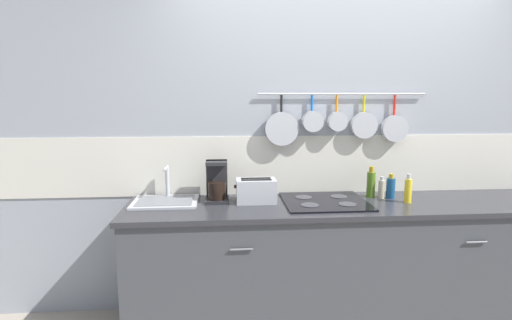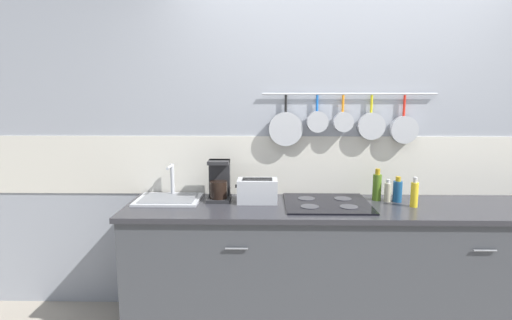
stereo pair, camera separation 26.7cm
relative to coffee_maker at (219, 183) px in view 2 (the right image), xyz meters
name	(u,v)px [view 2 (the right image)]	position (x,y,z in m)	size (l,w,h in m)	color
wall_back	(342,145)	(0.91, 0.21, 0.25)	(7.20, 0.16, 2.60)	#999EA8
cabinet_base	(348,271)	(0.91, -0.14, -0.59)	(3.02, 0.60, 0.86)	#3F4247
countertop	(350,208)	(0.91, -0.14, -0.14)	(3.06, 0.63, 0.03)	#2D2D33
sink_basin	(169,197)	(-0.36, -0.02, -0.10)	(0.45, 0.35, 0.24)	#B7BABF
coffee_maker	(219,183)	(0.00, 0.00, 0.00)	(0.17, 0.19, 0.29)	#262628
toaster	(257,191)	(0.27, -0.06, -0.04)	(0.29, 0.17, 0.17)	#B7BABF
cooktop	(327,203)	(0.75, -0.11, -0.11)	(0.58, 0.52, 0.01)	black
bottle_olive_oil	(377,186)	(1.13, 0.01, -0.02)	(0.06, 0.06, 0.23)	#4C721E
bottle_sesame_oil	(388,192)	(1.19, -0.03, -0.05)	(0.05, 0.05, 0.16)	#BFB799
bottle_vinegar	(397,191)	(1.26, -0.03, -0.04)	(0.06, 0.06, 0.18)	navy
bottle_hot_sauce	(414,194)	(1.33, -0.16, -0.03)	(0.05, 0.05, 0.20)	yellow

